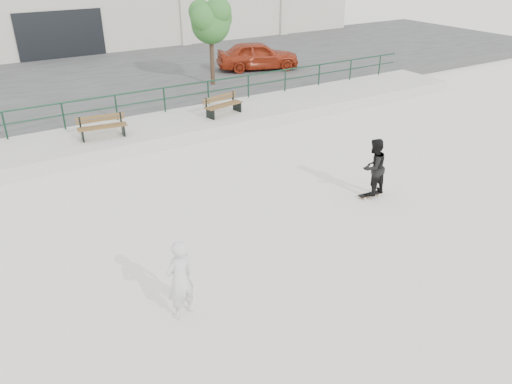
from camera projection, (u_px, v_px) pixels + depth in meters
ground at (302, 254)px, 12.12m from camera, size 120.00×120.00×0.00m
ledge at (155, 131)px, 19.20m from camera, size 30.00×3.00×0.50m
parking_strip at (93, 83)px, 25.65m from camera, size 60.00×14.00×0.50m
railing at (140, 98)px, 19.74m from camera, size 28.00×0.06×1.03m
bench_left at (102, 127)px, 17.72m from camera, size 1.75×0.71×0.78m
bench_right at (223, 105)px, 20.06m from camera, size 1.77×0.84×0.79m
tree at (211, 19)px, 23.16m from camera, size 2.28×2.03×4.06m
red_car at (258, 55)px, 27.03m from camera, size 4.74×3.11×1.50m
skateboard at (370, 194)px, 14.80m from camera, size 0.80×0.27×0.09m
standing_skater at (374, 167)px, 14.40m from camera, size 0.91×0.75×1.72m
seated_skater at (180, 279)px, 9.77m from camera, size 0.72×0.57×1.74m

